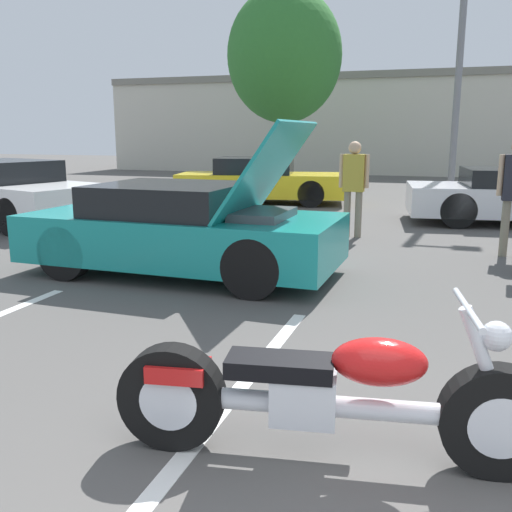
{
  "coord_description": "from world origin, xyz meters",
  "views": [
    {
      "loc": [
        -0.14,
        -1.5,
        1.81
      ],
      "look_at": [
        -1.61,
        2.93,
        0.8
      ],
      "focal_mm": 40.0,
      "sensor_mm": 36.0,
      "label": 1
    }
  ],
  "objects": [
    {
      "name": "tree_background",
      "position": [
        -5.66,
        18.3,
        4.4
      ],
      "size": [
        3.93,
        3.93,
        6.67
      ],
      "color": "brown",
      "rests_on": "ground"
    },
    {
      "name": "spectator_far_lot",
      "position": [
        -1.65,
        8.51,
        0.99
      ],
      "size": [
        0.52,
        0.22,
        1.67
      ],
      "color": "gray",
      "rests_on": "ground"
    },
    {
      "name": "show_car_hood_open",
      "position": [
        -3.32,
        5.12,
        0.59
      ],
      "size": [
        4.06,
        1.86,
        1.95
      ],
      "rotation": [
        0.0,
        0.0,
        -0.02
      ],
      "color": "teal",
      "rests_on": "ground"
    },
    {
      "name": "far_building",
      "position": [
        0.0,
        25.98,
        2.34
      ],
      "size": [
        32.0,
        4.2,
        4.4
      ],
      "color": "beige",
      "rests_on": "ground"
    },
    {
      "name": "parked_car_left_row",
      "position": [
        -8.6,
        7.89,
        0.61
      ],
      "size": [
        4.88,
        3.04,
        1.27
      ],
      "rotation": [
        0.0,
        0.0,
        -0.28
      ],
      "color": "white",
      "rests_on": "ground"
    },
    {
      "name": "parking_stripe_middle",
      "position": [
        -1.45,
        1.44,
        0.0
      ],
      "size": [
        0.12,
        4.89,
        0.01
      ],
      "primitive_type": "cube",
      "color": "white",
      "rests_on": "ground"
    },
    {
      "name": "parked_car_mid_left_row",
      "position": [
        -4.77,
        12.83,
        0.57
      ],
      "size": [
        4.54,
        2.47,
        1.18
      ],
      "rotation": [
        0.0,
        0.0,
        0.19
      ],
      "color": "yellow",
      "rests_on": "ground"
    },
    {
      "name": "light_pole",
      "position": [
        0.08,
        14.83,
        4.52
      ],
      "size": [
        1.21,
        0.28,
        8.28
      ],
      "color": "slate",
      "rests_on": "ground"
    },
    {
      "name": "motorcycle",
      "position": [
        -0.68,
        1.4,
        0.38
      ],
      "size": [
        2.41,
        0.73,
        0.94
      ],
      "rotation": [
        0.0,
        0.0,
        0.16
      ],
      "color": "black",
      "rests_on": "ground"
    }
  ]
}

